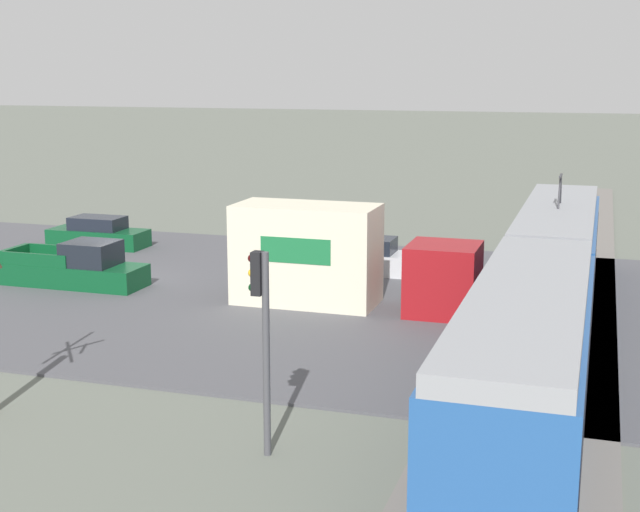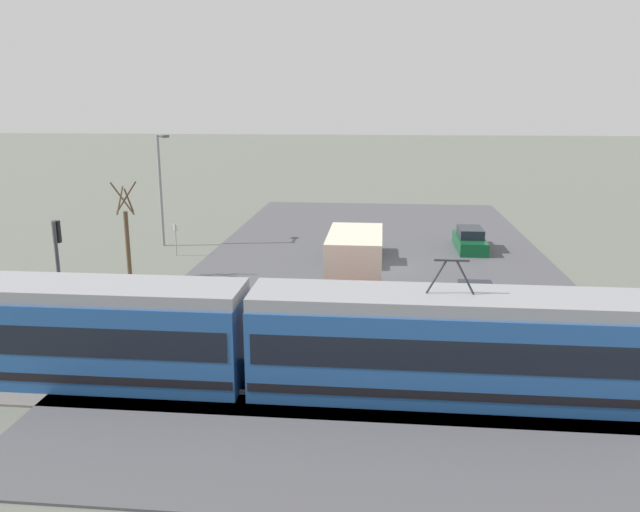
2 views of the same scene
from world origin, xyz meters
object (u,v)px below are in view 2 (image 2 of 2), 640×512
sedan_car_0 (477,305)px  box_truck (353,281)px  light_rail_tram (248,339)px  street_tree (127,235)px  street_lamp_near_crossing (161,182)px  pickup_truck (358,249)px  traffic_light_pole (58,258)px  sedan_car_1 (470,240)px  no_parking_sign (176,236)px

sedan_car_0 → box_truck: bearing=3.8°
light_rail_tram → street_tree: size_ratio=4.84×
street_tree → street_lamp_near_crossing: bearing=-83.5°
box_truck → sedan_car_0: bearing=-176.2°
pickup_truck → street_tree: 13.60m
sedan_car_0 → street_tree: 18.86m
box_truck → street_lamp_near_crossing: bearing=-45.4°
traffic_light_pole → box_truck: bearing=-171.0°
traffic_light_pole → sedan_car_1: bearing=-140.6°
light_rail_tram → pickup_truck: 18.30m
light_rail_tram → sedan_car_0: (-8.71, -7.74, -1.07)m
pickup_truck → traffic_light_pole: bearing=45.6°
pickup_truck → street_tree: bearing=23.3°
sedan_car_0 → street_lamp_near_crossing: street_lamp_near_crossing is taller
street_tree → no_parking_sign: 5.67m
pickup_truck → street_tree: size_ratio=1.05×
box_truck → street_tree: bearing=-22.9°
light_rail_tram → pickup_truck: light_rail_tram is taller
light_rail_tram → pickup_truck: bearing=-99.4°
light_rail_tram → pickup_truck: size_ratio=4.59×
light_rail_tram → sedan_car_1: size_ratio=5.46×
sedan_car_1 → no_parking_sign: bearing=-170.0°
sedan_car_0 → street_tree: street_tree is taller
traffic_light_pole → no_parking_sign: size_ratio=2.22×
no_parking_sign → traffic_light_pole: bearing=86.2°
box_truck → street_tree: 13.71m
pickup_truck → no_parking_sign: 11.56m
light_rail_tram → sedan_car_0: light_rail_tram is taller
street_lamp_near_crossing → sedan_car_0: bearing=144.9°
street_tree → street_lamp_near_crossing: (0.97, -8.45, 1.89)m
street_tree → light_rail_tram: bearing=126.5°
pickup_truck → box_truck: bearing=91.2°
sedan_car_0 → sedan_car_1: bearing=-96.3°
street_lamp_near_crossing → street_tree: bearing=96.5°
sedan_car_0 → sedan_car_1: 13.85m
pickup_truck → sedan_car_1: 8.04m
pickup_truck → traffic_light_pole: 17.86m
traffic_light_pole → street_lamp_near_crossing: size_ratio=0.62×
light_rail_tram → street_lamp_near_crossing: size_ratio=3.50×
box_truck → no_parking_sign: (11.76, -10.81, -0.47)m
street_lamp_near_crossing → pickup_truck: bearing=166.9°
box_truck → pickup_truck: box_truck is taller
no_parking_sign → pickup_truck: bearing=179.2°
pickup_truck → sedan_car_1: size_ratio=1.19×
sedan_car_1 → street_lamp_near_crossing: street_lamp_near_crossing is taller
traffic_light_pole → street_lamp_near_crossing: (0.97, -15.77, 1.32)m
light_rail_tram → box_truck: 8.05m
pickup_truck → no_parking_sign: bearing=-0.8°
pickup_truck → traffic_light_pole: traffic_light_pole is taller
sedan_car_0 → no_parking_sign: 20.19m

